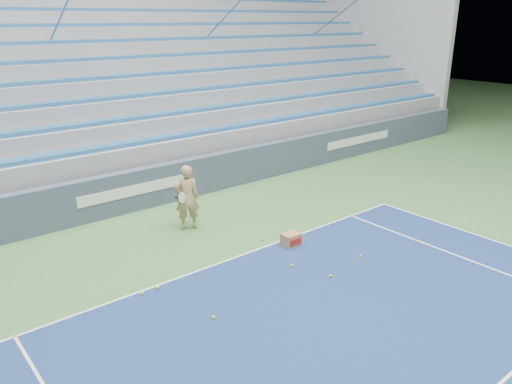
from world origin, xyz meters
The scene contains 11 objects.
sponsor_barrier centered at (0.00, 15.88, 0.55)m, with size 30.00×0.32×1.10m.
bleachers centered at (0.00, 21.60, 2.36)m, with size 31.00×9.15×7.30m.
tennis_player centered at (0.42, 13.90, 0.80)m, with size 0.95×0.90×1.60m.
ball_box centered at (1.68, 11.58, 0.15)m, with size 0.41×0.32×0.30m.
tennis_ball_0 centered at (-1.59, 11.77, 0.03)m, with size 0.07×0.07×0.07m, color #B0DE2D.
tennis_ball_1 centered at (1.29, 10.00, 0.03)m, with size 0.07×0.07×0.07m, color #B0DE2D.
tennis_ball_2 centered at (1.00, 10.82, 0.03)m, with size 0.07×0.07×0.07m, color #B0DE2D.
tennis_ball_3 centered at (2.42, 10.19, 0.03)m, with size 0.07×0.07×0.07m, color #B0DE2D.
tennis_ball_4 centered at (1.35, 12.20, 0.03)m, with size 0.07×0.07×0.07m, color #B0DE2D.
tennis_ball_5 centered at (-1.34, 10.28, 0.03)m, with size 0.07×0.07×0.07m, color #B0DE2D.
tennis_ball_6 centered at (-1.92, 11.76, 0.03)m, with size 0.07×0.07×0.07m, color #B0DE2D.
Camera 1 is at (-5.41, 4.14, 4.87)m, focal length 35.00 mm.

